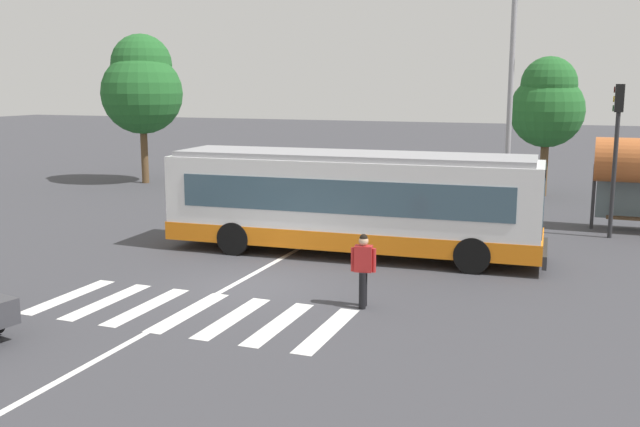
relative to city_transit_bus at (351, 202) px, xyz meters
The scene contains 13 objects.
ground_plane 4.57m from the city_transit_bus, 106.79° to the right, with size 160.00×160.00×0.00m, color #3D3D42.
city_transit_bus is the anchor object (origin of this frame).
pedestrian_crossing_street 5.28m from the city_transit_bus, 68.36° to the right, with size 0.57×0.39×1.72m.
parked_car_silver 11.89m from the city_transit_bus, 121.85° to the left, with size 2.05×4.59×1.35m.
parked_car_champagne 11.10m from the city_transit_bus, 108.98° to the left, with size 2.23×4.65×1.35m.
parked_car_black 10.70m from the city_transit_bus, 94.99° to the left, with size 2.29×4.67×1.35m.
parked_car_white 10.12m from the city_transit_bus, 79.23° to the left, with size 2.09×4.60×1.35m.
traffic_light_far_corner 9.22m from the city_transit_bus, 35.77° to the left, with size 0.33×0.32×5.06m.
twin_arm_street_lamp 9.34m from the city_transit_bus, 64.30° to the left, with size 5.36×0.32×9.06m.
background_tree_left 19.06m from the city_transit_bus, 143.28° to the left, with size 4.11×4.11×7.58m.
background_tree_right 14.93m from the city_transit_bus, 71.77° to the left, with size 3.31×3.31×6.29m.
crosswalk_painted_stripes 7.01m from the city_transit_bus, 103.70° to the right, with size 7.12×2.96×0.01m.
lane_center_line 3.15m from the city_transit_bus, 129.23° to the right, with size 0.16×24.00×0.01m, color silver.
Camera 1 is at (7.90, -15.85, 5.06)m, focal length 40.07 mm.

